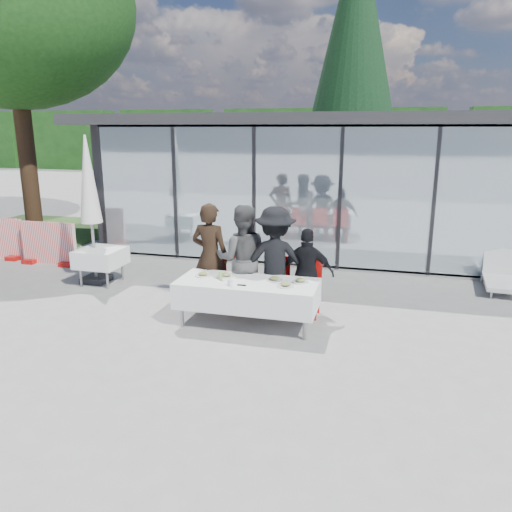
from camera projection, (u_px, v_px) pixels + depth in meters
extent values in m
plane|color=gray|center=(244.00, 335.00, 7.78)|extent=(90.00, 90.00, 0.00)
cube|color=gray|center=(384.00, 235.00, 14.76)|extent=(14.00, 8.00, 0.10)
cube|color=black|center=(388.00, 171.00, 18.02)|extent=(14.00, 0.20, 3.20)
cube|color=black|center=(167.00, 177.00, 16.08)|extent=(0.20, 8.00, 3.20)
cube|color=silver|center=(386.00, 202.00, 10.65)|extent=(13.60, 0.06, 3.10)
cube|color=#2D2D30|center=(392.00, 121.00, 13.57)|extent=(14.80, 8.80, 0.24)
cube|color=#262628|center=(103.00, 192.00, 12.34)|extent=(0.08, 0.10, 3.10)
cube|color=#262628|center=(176.00, 194.00, 11.86)|extent=(0.08, 0.10, 3.10)
cube|color=#262628|center=(254.00, 197.00, 11.38)|extent=(0.08, 0.10, 3.10)
cube|color=#262628|center=(340.00, 200.00, 10.89)|extent=(0.08, 0.10, 3.10)
cube|color=#262628|center=(434.00, 203.00, 10.41)|extent=(0.08, 0.10, 3.10)
cube|color=#B10E0B|center=(292.00, 227.00, 13.87)|extent=(0.45, 0.45, 0.90)
cube|color=#B10E0B|center=(348.00, 226.00, 13.97)|extent=(0.45, 0.45, 0.90)
cube|color=#B10E0B|center=(444.00, 235.00, 12.88)|extent=(0.45, 0.45, 0.90)
cube|color=#123611|center=(73.00, 140.00, 38.90)|extent=(6.50, 2.00, 4.40)
cube|color=#123611|center=(168.00, 141.00, 36.92)|extent=(6.50, 2.00, 4.40)
cube|color=#123611|center=(273.00, 142.00, 34.93)|extent=(6.50, 2.00, 4.40)
cube|color=#123611|center=(391.00, 142.00, 32.94)|extent=(6.50, 2.00, 4.40)
cube|color=white|center=(247.00, 294.00, 8.03)|extent=(2.26, 0.96, 0.42)
cylinder|color=gray|center=(182.00, 306.00, 8.00)|extent=(0.06, 0.06, 0.71)
cylinder|color=gray|center=(305.00, 318.00, 7.50)|extent=(0.06, 0.06, 0.71)
cylinder|color=gray|center=(198.00, 293.00, 8.65)|extent=(0.06, 0.06, 0.71)
cylinder|color=gray|center=(312.00, 303.00, 8.16)|extent=(0.06, 0.06, 0.71)
imported|color=black|center=(210.00, 256.00, 8.74)|extent=(0.76, 0.76, 1.89)
cube|color=#B10E0B|center=(211.00, 283.00, 8.88)|extent=(0.44, 0.44, 0.05)
cube|color=#B10E0B|center=(215.00, 266.00, 9.01)|extent=(0.44, 0.04, 0.55)
cylinder|color=#B10E0B|center=(198.00, 298.00, 8.82)|extent=(0.04, 0.04, 0.43)
cylinder|color=#B10E0B|center=(218.00, 299.00, 8.73)|extent=(0.04, 0.04, 0.43)
cylinder|color=#B10E0B|center=(206.00, 291.00, 9.16)|extent=(0.04, 0.04, 0.43)
cylinder|color=#B10E0B|center=(224.00, 293.00, 9.07)|extent=(0.04, 0.04, 0.43)
imported|color=#4F4F4F|center=(242.00, 259.00, 8.60)|extent=(1.08, 1.08, 1.88)
cube|color=#B10E0B|center=(243.00, 285.00, 8.74)|extent=(0.44, 0.44, 0.05)
cube|color=#B10E0B|center=(246.00, 269.00, 8.86)|extent=(0.44, 0.04, 0.55)
cylinder|color=#B10E0B|center=(230.00, 300.00, 8.67)|extent=(0.04, 0.04, 0.43)
cylinder|color=#B10E0B|center=(250.00, 302.00, 8.58)|extent=(0.04, 0.04, 0.43)
cylinder|color=#B10E0B|center=(236.00, 294.00, 9.01)|extent=(0.04, 0.04, 0.43)
cylinder|color=#B10E0B|center=(255.00, 296.00, 8.92)|extent=(0.04, 0.04, 0.43)
imported|color=black|center=(275.00, 261.00, 8.45)|extent=(1.40, 1.40, 1.87)
cube|color=#B10E0B|center=(275.00, 288.00, 8.59)|extent=(0.44, 0.44, 0.05)
cube|color=#B10E0B|center=(278.00, 271.00, 8.72)|extent=(0.44, 0.04, 0.55)
cylinder|color=#B10E0B|center=(262.00, 303.00, 8.53)|extent=(0.04, 0.04, 0.43)
cylinder|color=#B10E0B|center=(283.00, 305.00, 8.44)|extent=(0.04, 0.04, 0.43)
cylinder|color=#B10E0B|center=(267.00, 297.00, 8.87)|extent=(0.04, 0.04, 0.43)
cylinder|color=#B10E0B|center=(287.00, 298.00, 8.78)|extent=(0.04, 0.04, 0.43)
imported|color=black|center=(307.00, 273.00, 8.36)|extent=(0.93, 0.93, 1.53)
cube|color=#B10E0B|center=(307.00, 291.00, 8.46)|extent=(0.44, 0.44, 0.05)
cube|color=#B10E0B|center=(309.00, 273.00, 8.58)|extent=(0.44, 0.04, 0.55)
cylinder|color=#B10E0B|center=(294.00, 306.00, 8.39)|extent=(0.04, 0.04, 0.43)
cylinder|color=#B10E0B|center=(316.00, 308.00, 8.30)|extent=(0.04, 0.04, 0.43)
cylinder|color=#B10E0B|center=(298.00, 299.00, 8.73)|extent=(0.04, 0.04, 0.43)
cylinder|color=#B10E0B|center=(319.00, 301.00, 8.64)|extent=(0.04, 0.04, 0.43)
cylinder|color=silver|center=(203.00, 276.00, 8.25)|extent=(0.27, 0.27, 0.01)
ellipsoid|color=#AC9744|center=(203.00, 274.00, 8.24)|extent=(0.15, 0.15, 0.05)
cylinder|color=silver|center=(226.00, 276.00, 8.20)|extent=(0.27, 0.27, 0.01)
ellipsoid|color=#47702A|center=(226.00, 274.00, 8.19)|extent=(0.15, 0.15, 0.05)
cylinder|color=silver|center=(275.00, 280.00, 8.00)|extent=(0.27, 0.27, 0.01)
ellipsoid|color=#AC9744|center=(275.00, 278.00, 8.00)|extent=(0.15, 0.15, 0.05)
cylinder|color=silver|center=(300.00, 282.00, 7.91)|extent=(0.27, 0.27, 0.01)
ellipsoid|color=#47702A|center=(300.00, 280.00, 7.90)|extent=(0.15, 0.15, 0.05)
cylinder|color=silver|center=(286.00, 286.00, 7.70)|extent=(0.27, 0.27, 0.01)
ellipsoid|color=#47702A|center=(286.00, 284.00, 7.69)|extent=(0.15, 0.15, 0.05)
cylinder|color=#85B34A|center=(221.00, 276.00, 8.02)|extent=(0.06, 0.06, 0.13)
cylinder|color=silver|center=(230.00, 283.00, 7.72)|extent=(0.07, 0.07, 0.10)
cube|color=black|center=(242.00, 285.00, 7.75)|extent=(0.14, 0.03, 0.01)
cube|color=white|center=(101.00, 257.00, 10.20)|extent=(0.86, 0.86, 0.36)
cylinder|color=gray|center=(80.00, 270.00, 10.04)|extent=(0.05, 0.05, 0.72)
cylinder|color=gray|center=(107.00, 272.00, 9.89)|extent=(0.05, 0.05, 0.72)
cylinder|color=gray|center=(97.00, 262.00, 10.61)|extent=(0.05, 0.05, 0.72)
cylinder|color=gray|center=(122.00, 264.00, 10.46)|extent=(0.05, 0.05, 0.72)
cube|color=#B10E0B|center=(471.00, 255.00, 10.85)|extent=(0.52, 0.52, 0.05)
cube|color=#B10E0B|center=(476.00, 246.00, 10.60)|extent=(0.44, 0.13, 0.55)
cylinder|color=#B10E0B|center=(462.00, 267.00, 10.79)|extent=(0.04, 0.04, 0.43)
cylinder|color=#B10E0B|center=(480.00, 268.00, 10.70)|extent=(0.04, 0.04, 0.43)
cylinder|color=#B10E0B|center=(460.00, 262.00, 11.12)|extent=(0.04, 0.04, 0.43)
cylinder|color=#B10E0B|center=(478.00, 264.00, 11.03)|extent=(0.04, 0.04, 0.43)
cube|color=black|center=(96.00, 279.00, 10.43)|extent=(0.50, 0.50, 0.12)
cylinder|color=gray|center=(91.00, 218.00, 10.11)|extent=(0.06, 0.06, 2.70)
cone|color=white|center=(88.00, 179.00, 9.92)|extent=(0.44, 0.44, 1.74)
cube|color=red|center=(49.00, 243.00, 11.72)|extent=(1.40, 0.12, 1.00)
cube|color=#B10E0B|center=(33.00, 260.00, 11.96)|extent=(0.30, 0.45, 0.10)
cube|color=#B10E0B|center=(69.00, 263.00, 11.71)|extent=(0.30, 0.45, 0.10)
cube|color=#B10E0B|center=(16.00, 257.00, 12.24)|extent=(0.30, 0.45, 0.10)
cube|color=silver|center=(501.00, 282.00, 9.85)|extent=(0.71, 1.35, 0.08)
cube|color=silver|center=(499.00, 262.00, 10.28)|extent=(0.62, 0.31, 0.54)
cylinder|color=silver|center=(491.00, 295.00, 9.42)|extent=(0.04, 0.04, 0.14)
cylinder|color=silver|center=(482.00, 278.00, 10.45)|extent=(0.04, 0.04, 0.14)
cylinder|color=silver|center=(508.00, 280.00, 10.33)|extent=(0.04, 0.04, 0.14)
cylinder|color=#382316|center=(27.00, 160.00, 14.96)|extent=(0.50, 0.50, 4.40)
ellipsoid|color=#123611|center=(10.00, 3.00, 13.88)|extent=(7.04, 6.40, 5.76)
cylinder|color=#382316|center=(348.00, 184.00, 19.57)|extent=(0.44, 0.44, 2.00)
cone|color=black|center=(355.00, 47.00, 18.32)|extent=(4.00, 4.00, 9.00)
cube|color=#385926|center=(36.00, 231.00, 15.50)|extent=(5.00, 5.00, 0.02)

